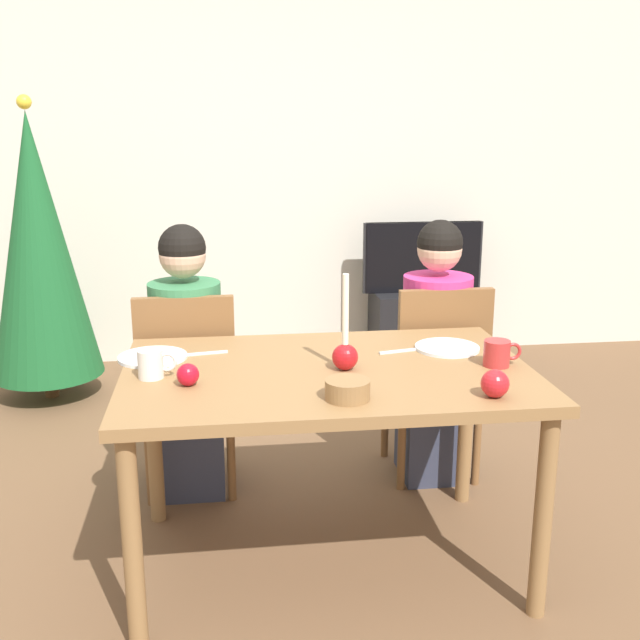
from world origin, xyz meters
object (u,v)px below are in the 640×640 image
at_px(tv, 423,257).
at_px(plate_right, 447,348).
at_px(person_right_child, 435,356).
at_px(mug_right, 498,353).
at_px(dining_table, 327,391).
at_px(bowl_walnuts, 348,390).
at_px(christmas_tree, 38,248).
at_px(person_left_child, 188,366).
at_px(chair_left, 188,381).
at_px(candle_centerpiece, 345,350).
at_px(tv_stand, 420,326).
at_px(chair_right, 437,371).
at_px(plate_left, 153,357).
at_px(apple_near_candle, 495,384).
at_px(mug_left, 152,364).
at_px(apple_by_left_plate, 188,375).

xyz_separation_m(tv, plate_right, (-0.48, -2.14, 0.05)).
relative_size(person_right_child, mug_right, 8.71).
bearing_deg(dining_table, bowl_walnuts, -86.20).
xyz_separation_m(christmas_tree, mug_right, (1.96, -1.96, -0.09)).
bearing_deg(person_left_child, mug_right, -32.06).
bearing_deg(chair_left, mug_right, -30.83).
xyz_separation_m(person_right_child, bowl_walnuts, (-0.55, -0.94, 0.21)).
bearing_deg(candle_centerpiece, chair_left, 132.12).
height_order(person_right_child, plate_right, person_right_child).
xyz_separation_m(chair_left, person_right_child, (1.08, 0.03, 0.06)).
distance_m(person_left_child, candle_centerpiece, 0.90).
height_order(chair_left, tv_stand, chair_left).
bearing_deg(chair_right, chair_left, 180.00).
height_order(tv, plate_left, tv).
height_order(person_right_child, apple_near_candle, person_right_child).
xyz_separation_m(person_left_child, mug_left, (-0.08, -0.66, 0.23)).
bearing_deg(plate_right, dining_table, -160.76).
relative_size(person_left_child, mug_left, 9.11).
relative_size(mug_right, bowl_walnuts, 0.97).
height_order(chair_left, plate_left, chair_left).
distance_m(dining_table, tv, 2.49).
distance_m(dining_table, plate_right, 0.51).
distance_m(person_left_child, apple_near_candle, 1.40).
height_order(person_left_child, apple_by_left_plate, person_left_child).
bearing_deg(chair_left, apple_by_left_plate, -86.83).
relative_size(chair_left, plate_right, 3.76).
bearing_deg(tv, chair_left, -130.79).
relative_size(christmas_tree, bowl_walnuts, 12.32).
height_order(person_right_child, mug_left, person_right_child).
height_order(chair_right, mug_left, chair_right).
bearing_deg(plate_right, person_right_child, 78.45).
bearing_deg(mug_right, apple_by_left_plate, -176.54).
relative_size(chair_left, tv_stand, 1.41).
xyz_separation_m(dining_table, plate_right, (0.47, 0.17, 0.09)).
height_order(person_left_child, mug_right, person_left_child).
distance_m(christmas_tree, apple_near_candle, 2.92).
bearing_deg(mug_right, mug_left, 178.70).
bearing_deg(apple_near_candle, tv_stand, 79.69).
relative_size(plate_left, plate_right, 1.03).
bearing_deg(chair_right, plate_right, -102.37).
xyz_separation_m(plate_left, apple_near_candle, (1.08, -0.53, 0.04)).
xyz_separation_m(candle_centerpiece, mug_right, (0.53, -0.03, -0.02)).
bearing_deg(tv_stand, mug_right, -98.81).
relative_size(plate_right, mug_right, 1.78).
bearing_deg(mug_right, dining_table, 175.42).
distance_m(chair_left, plate_right, 1.10).
distance_m(tv, plate_left, 2.62).
distance_m(dining_table, chair_right, 0.85).
relative_size(person_right_child, tv, 1.48).
height_order(candle_centerpiece, apple_near_candle, candle_centerpiece).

